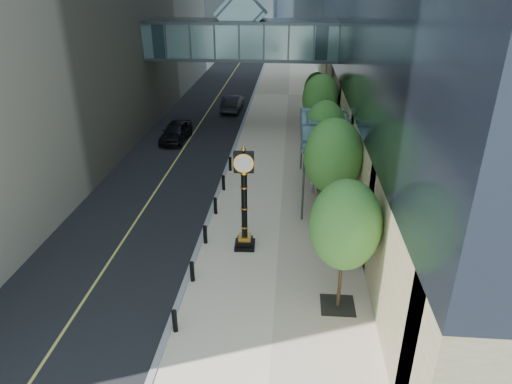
% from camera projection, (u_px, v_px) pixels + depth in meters
% --- Properties ---
extents(ground, '(320.00, 320.00, 0.00)m').
position_uv_depth(ground, '(243.00, 356.00, 16.37)').
color(ground, gray).
rests_on(ground, ground).
extents(road, '(8.00, 180.00, 0.02)m').
position_uv_depth(road, '(219.00, 94.00, 52.90)').
color(road, black).
rests_on(road, ground).
extents(sidewalk, '(8.00, 180.00, 0.06)m').
position_uv_depth(sidewalk, '(288.00, 95.00, 52.32)').
color(sidewalk, beige).
rests_on(sidewalk, ground).
extents(curb, '(0.25, 180.00, 0.07)m').
position_uv_depth(curb, '(254.00, 94.00, 52.60)').
color(curb, gray).
rests_on(curb, ground).
extents(skywalk, '(17.00, 4.20, 5.80)m').
position_uv_depth(skywalk, '(242.00, 37.00, 38.51)').
color(skywalk, slate).
rests_on(skywalk, ground).
extents(entrance_canopy, '(3.00, 8.00, 4.38)m').
position_uv_depth(entrance_canopy, '(326.00, 129.00, 26.93)').
color(entrance_canopy, '#383F44').
rests_on(entrance_canopy, ground).
extents(bollard_row, '(0.20, 16.20, 0.90)m').
position_uv_depth(bollard_row, '(211.00, 220.00, 24.45)').
color(bollard_row, black).
rests_on(bollard_row, sidewalk).
extents(street_trees, '(2.95, 28.49, 6.06)m').
position_uv_depth(street_trees, '(327.00, 132.00, 27.54)').
color(street_trees, black).
rests_on(street_trees, sidewalk).
extents(street_clock, '(1.02, 1.02, 5.28)m').
position_uv_depth(street_clock, '(244.00, 206.00, 21.87)').
color(street_clock, black).
rests_on(street_clock, sidewalk).
extents(pedestrian, '(0.74, 0.54, 1.88)m').
position_uv_depth(pedestrian, '(314.00, 179.00, 28.12)').
color(pedestrian, beige).
rests_on(pedestrian, sidewalk).
extents(car_near, '(2.15, 4.75, 1.58)m').
position_uv_depth(car_near, '(176.00, 132.00, 37.41)').
color(car_near, black).
rests_on(car_near, road).
extents(car_far, '(1.88, 4.90, 1.59)m').
position_uv_depth(car_far, '(232.00, 103.00, 45.85)').
color(car_far, black).
rests_on(car_far, road).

